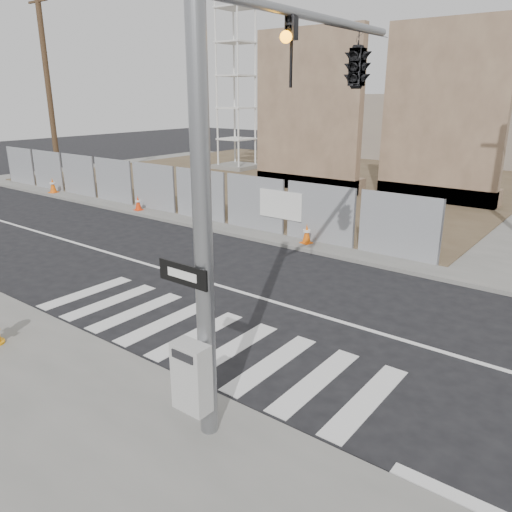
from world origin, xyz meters
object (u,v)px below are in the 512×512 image
Objects in this scene: traffic_cone_a at (53,185)px; traffic_cone_b at (138,203)px; crane_tower at (235,27)px; traffic_cone_d at (307,234)px; traffic_cone_c at (265,219)px; signal_pole at (314,107)px.

traffic_cone_a is 6.74m from traffic_cone_b.
traffic_cone_d is (13.36, -12.41, -8.58)m from crane_tower.
traffic_cone_b is 6.38m from traffic_cone_c.
traffic_cone_b is (4.77, -12.55, -8.59)m from crane_tower.
traffic_cone_b is at bearing -172.40° from traffic_cone_c.
signal_pole is 26.21m from crane_tower.
crane_tower is at bearing 110.79° from traffic_cone_b.
signal_pole is at bearing -58.07° from traffic_cone_d.
traffic_cone_b is 0.95× the size of traffic_cone_d.
traffic_cone_c is 2.38m from traffic_cone_d.
traffic_cone_a reaches higher than traffic_cone_c.
crane_tower is at bearing 137.11° from traffic_cone_d.
crane_tower is at bearing 81.07° from traffic_cone_a.
traffic_cone_d is (15.33, 0.13, -0.05)m from traffic_cone_a.
traffic_cone_b is at bearing -179.02° from traffic_cone_d.
signal_pole is 9.33× the size of traffic_cone_c.
traffic_cone_a is 1.21× the size of traffic_cone_b.
signal_pole is 0.39× the size of crane_tower.
traffic_cone_c is at bearing -46.57° from crane_tower.
traffic_cone_a is 13.08m from traffic_cone_c.
traffic_cone_a is 1.14× the size of traffic_cone_d.
traffic_cone_c reaches higher than traffic_cone_b.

